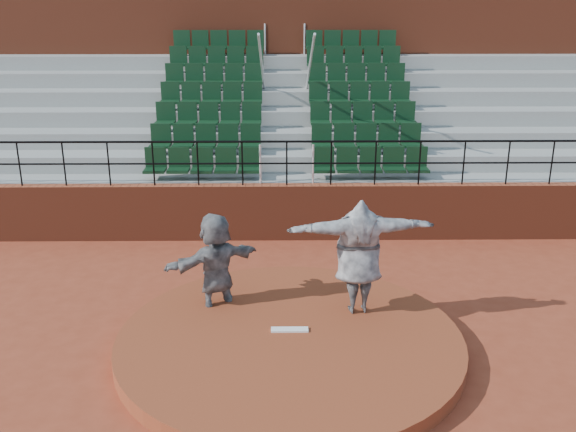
{
  "coord_description": "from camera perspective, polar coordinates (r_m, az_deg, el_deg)",
  "views": [
    {
      "loc": [
        -0.13,
        -9.03,
        5.33
      ],
      "look_at": [
        0.0,
        2.5,
        1.4
      ],
      "focal_mm": 40.0,
      "sensor_mm": 36.0,
      "label": 1
    }
  ],
  "objects": [
    {
      "name": "boundary_wall",
      "position": [
        14.79,
        -0.11,
        0.37
      ],
      "size": [
        24.0,
        0.3,
        1.3
      ],
      "primitive_type": "cube",
      "color": "maroon",
      "rests_on": "ground"
    },
    {
      "name": "wall_railing",
      "position": [
        14.41,
        -0.11,
        5.58
      ],
      "size": [
        24.04,
        0.05,
        1.03
      ],
      "color": "black",
      "rests_on": "boundary_wall"
    },
    {
      "name": "ground",
      "position": [
        10.49,
        0.16,
        -11.73
      ],
      "size": [
        90.0,
        90.0,
        0.0
      ],
      "primitive_type": "plane",
      "color": "maroon",
      "rests_on": "ground"
    },
    {
      "name": "pitchers_mound",
      "position": [
        10.42,
        0.16,
        -11.14
      ],
      "size": [
        5.5,
        5.5,
        0.25
      ],
      "primitive_type": "cylinder",
      "color": "brown",
      "rests_on": "ground"
    },
    {
      "name": "press_box_facade",
      "position": [
        21.7,
        -0.31,
        14.12
      ],
      "size": [
        24.0,
        3.0,
        7.1
      ],
      "primitive_type": "cube",
      "color": "maroon",
      "rests_on": "ground"
    },
    {
      "name": "fielder",
      "position": [
        11.18,
        -6.44,
        -4.4
      ],
      "size": [
        1.79,
        1.41,
        1.89
      ],
      "primitive_type": "imported",
      "rotation": [
        0.0,
        0.0,
        3.7
      ],
      "color": "black",
      "rests_on": "ground"
    },
    {
      "name": "seating_deck",
      "position": [
        18.11,
        -0.22,
        6.39
      ],
      "size": [
        24.0,
        5.97,
        4.63
      ],
      "color": "gray",
      "rests_on": "ground"
    },
    {
      "name": "pitcher",
      "position": [
        10.78,
        6.31,
        -3.58
      ],
      "size": [
        2.5,
        0.9,
        1.99
      ],
      "primitive_type": "imported",
      "rotation": [
        0.0,
        0.0,
        3.24
      ],
      "color": "black",
      "rests_on": "pitchers_mound"
    },
    {
      "name": "pitching_rubber",
      "position": [
        10.49,
        0.15,
        -10.06
      ],
      "size": [
        0.6,
        0.15,
        0.03
      ],
      "primitive_type": "cube",
      "color": "white",
      "rests_on": "pitchers_mound"
    }
  ]
}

